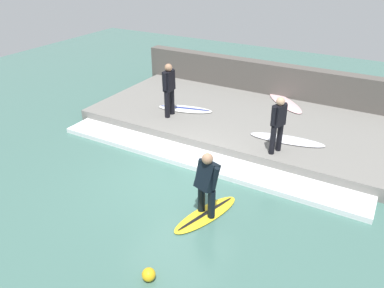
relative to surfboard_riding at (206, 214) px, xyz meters
The scene contains 12 objects.
ground_plane 1.55m from the surfboard_riding, 52.72° to the left, with size 28.00×28.00×0.00m, color #426B60.
concrete_ledge 4.71m from the surfboard_riding, 15.19° to the left, with size 4.40×9.26×0.36m, color slate.
back_wall 7.14m from the surfboard_riding, 10.01° to the left, with size 0.50×9.73×1.46m, color #544F49.
wave_foam_crest 2.26m from the surfboard_riding, 33.17° to the left, with size 0.91×8.80×0.14m, color white.
surfboard_riding is the anchor object (origin of this frame).
surfer_riding 0.85m from the surfboard_riding, ahead, with size 0.52×0.62×1.48m.
surfer_waiting_near 3.10m from the surfboard_riding, 11.26° to the right, with size 0.49×0.33×1.52m.
surfboard_waiting_near 3.66m from the surfboard_riding, 10.28° to the right, with size 0.80×2.11×0.06m.
surfer_waiting_far 4.81m from the surfboard_riding, 42.12° to the left, with size 0.57×0.26×1.68m.
surfboard_waiting_far 5.02m from the surfboard_riding, 35.65° to the left, with size 1.00×1.90×0.07m.
surfboard_spare 6.27m from the surfboard_riding, ahead, with size 1.84×1.84×0.06m.
marker_buoy 2.05m from the surfboard_riding, behind, with size 0.24×0.24×0.24m, color yellow.
Camera 1 is at (-6.66, -4.12, 5.19)m, focal length 35.00 mm.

